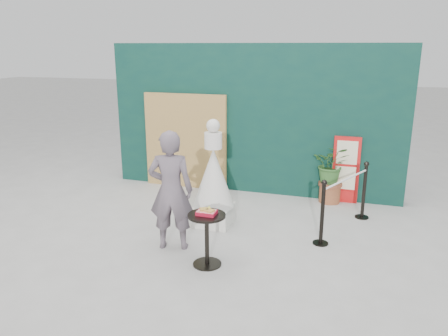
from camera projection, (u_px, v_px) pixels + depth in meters
ground at (199, 255)px, 6.37m from camera, size 60.00×60.00×0.00m
back_wall at (253, 120)px, 8.86m from camera, size 6.00×0.30×3.00m
bamboo_fence at (185, 141)px, 9.21m from camera, size 1.80×0.08×2.00m
woman at (171, 191)px, 6.39m from camera, size 0.74×0.58×1.80m
menu_board at (346, 170)px, 8.36m from camera, size 0.50×0.07×1.30m
statue at (214, 183)px, 7.30m from camera, size 0.71×0.71×1.81m
cafe_table at (207, 232)px, 5.96m from camera, size 0.52×0.52×0.75m
food_basket at (207, 212)px, 5.89m from camera, size 0.26×0.19×0.11m
planter at (331, 169)px, 8.36m from camera, size 0.67×0.58×1.14m
stanchion_barrier at (345, 202)px, 7.11m from camera, size 0.84×1.54×1.03m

